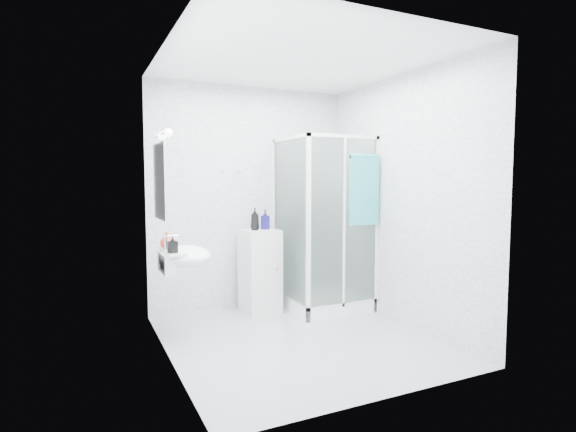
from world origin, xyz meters
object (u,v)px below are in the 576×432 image
shampoo_bottle_b (265,219)px  soap_dispenser_black (173,244)px  shower_enclosure (321,272)px  storage_cabinet (260,271)px  wall_basin (183,257)px  hand_towel (364,188)px  soap_dispenser_orange (167,240)px  shampoo_bottle_a (255,219)px

shampoo_bottle_b → soap_dispenser_black: shampoo_bottle_b is taller
shower_enclosure → storage_cabinet: bearing=160.6°
wall_basin → hand_towel: bearing=-2.5°
shower_enclosure → soap_dispenser_black: 1.90m
shower_enclosure → hand_towel: (0.31, -0.40, 0.98)m
hand_towel → soap_dispenser_orange: bearing=173.7°
shower_enclosure → shampoo_bottle_b: size_ratio=8.91×
storage_cabinet → shampoo_bottle_b: bearing=21.8°
wall_basin → shampoo_bottle_b: bearing=28.9°
shampoo_bottle_a → storage_cabinet: bearing=19.7°
soap_dispenser_black → wall_basin: bearing=50.3°
storage_cabinet → shampoo_bottle_a: bearing=-164.6°
storage_cabinet → shampoo_bottle_a: shampoo_bottle_a is taller
shower_enclosure → shampoo_bottle_b: 0.89m
shampoo_bottle_a → shampoo_bottle_b: size_ratio=1.13×
hand_towel → soap_dispenser_orange: 2.16m
soap_dispenser_orange → hand_towel: bearing=-6.3°
shower_enclosure → wall_basin: 1.72m
shower_enclosure → shampoo_bottle_a: (-0.73, 0.21, 0.63)m
soap_dispenser_orange → soap_dispenser_black: soap_dispenser_orange is taller
shampoo_bottle_b → soap_dispenser_orange: bearing=-159.5°
shampoo_bottle_a → shampoo_bottle_b: shampoo_bottle_a is taller
storage_cabinet → shampoo_bottle_a: (-0.07, -0.03, 0.60)m
storage_cabinet → soap_dispenser_orange: size_ratio=5.99×
soap_dispenser_orange → storage_cabinet: bearing=20.0°
wall_basin → shampoo_bottle_b: size_ratio=2.49×
hand_towel → soap_dispenser_orange: hand_towel is taller
storage_cabinet → shampoo_bottle_b: shampoo_bottle_b is taller
wall_basin → soap_dispenser_orange: (-0.12, 0.14, 0.15)m
wall_basin → storage_cabinet: size_ratio=0.59×
shower_enclosure → soap_dispenser_black: bearing=-165.3°
soap_dispenser_orange → wall_basin: bearing=-49.4°
shower_enclosure → shampoo_bottle_a: shower_enclosure is taller
wall_basin → storage_cabinet: wall_basin is taller
shampoo_bottle_b → soap_dispenser_black: bearing=-148.2°
soap_dispenser_orange → soap_dispenser_black: size_ratio=1.01×
storage_cabinet → hand_towel: size_ratio=1.22×
hand_towel → shampoo_bottle_a: (-1.04, 0.61, -0.35)m
storage_cabinet → soap_dispenser_orange: 1.27m
storage_cabinet → shampoo_bottle_b: (0.08, 0.04, 0.59)m
shower_enclosure → hand_towel: bearing=-52.4°
hand_towel → wall_basin: bearing=177.5°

